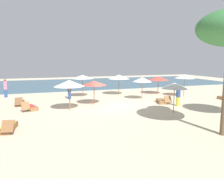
% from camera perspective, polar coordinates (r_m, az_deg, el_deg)
% --- Properties ---
extents(ground_plane, '(60.00, 60.00, 0.00)m').
position_cam_1_polar(ground_plane, '(16.57, -0.09, -4.69)').
color(ground_plane, beige).
extents(ocean_water, '(48.00, 16.00, 0.06)m').
position_cam_1_polar(ocean_water, '(32.95, -9.28, 1.68)').
color(ocean_water, '#3D6075').
rests_on(ocean_water, ground_plane).
extents(umbrella_0, '(2.15, 2.15, 2.25)m').
position_cam_1_polar(umbrella_0, '(20.60, -8.27, 3.54)').
color(umbrella_0, brown).
rests_on(umbrella_0, ground_plane).
extents(umbrella_1, '(1.82, 1.82, 2.12)m').
position_cam_1_polar(umbrella_1, '(19.33, 8.45, 2.78)').
color(umbrella_1, olive).
rests_on(umbrella_1, ground_plane).
extents(umbrella_2, '(2.22, 2.22, 2.26)m').
position_cam_1_polar(umbrella_2, '(15.25, -11.87, 1.72)').
color(umbrella_2, olive).
rests_on(umbrella_2, ground_plane).
extents(umbrella_3, '(1.81, 1.81, 2.14)m').
position_cam_1_polar(umbrella_3, '(14.83, 17.08, 1.02)').
color(umbrella_3, olive).
rests_on(umbrella_3, ground_plane).
extents(umbrella_5, '(2.07, 2.07, 2.00)m').
position_cam_1_polar(umbrella_5, '(17.02, -5.06, 1.81)').
color(umbrella_5, brown).
rests_on(umbrella_5, ground_plane).
extents(umbrella_6, '(1.98, 1.98, 2.29)m').
position_cam_1_polar(umbrella_6, '(21.91, 19.61, 3.49)').
color(umbrella_6, brown).
rests_on(umbrella_6, ground_plane).
extents(umbrella_7, '(2.29, 2.29, 2.18)m').
position_cam_1_polar(umbrella_7, '(21.74, 1.94, 3.58)').
color(umbrella_7, brown).
rests_on(umbrella_7, ground_plane).
extents(umbrella_8, '(2.26, 2.26, 1.95)m').
position_cam_1_polar(umbrella_8, '(22.89, 12.80, 3.08)').
color(umbrella_8, brown).
rests_on(umbrella_8, ground_plane).
extents(lounger_0, '(1.23, 1.75, 0.72)m').
position_cam_1_polar(lounger_0, '(16.55, -21.89, -4.68)').
color(lounger_0, olive).
rests_on(lounger_0, ground_plane).
extents(lounger_1, '(0.83, 1.73, 0.72)m').
position_cam_1_polar(lounger_1, '(12.23, -27.04, -9.44)').
color(lounger_1, brown).
rests_on(lounger_1, ground_plane).
extents(lounger_3, '(0.61, 1.66, 0.73)m').
position_cam_1_polar(lounger_3, '(18.63, -24.39, -3.45)').
color(lounger_3, brown).
rests_on(lounger_3, ground_plane).
extents(lounger_5, '(1.09, 1.80, 0.67)m').
position_cam_1_polar(lounger_5, '(18.31, 13.72, -3.16)').
color(lounger_5, olive).
rests_on(lounger_5, ground_plane).
extents(person_0, '(0.47, 0.47, 1.72)m').
position_cam_1_polar(person_0, '(17.39, 18.01, -1.57)').
color(person_0, yellow).
rests_on(person_0, ground_plane).
extents(person_1, '(0.38, 0.38, 1.70)m').
position_cam_1_polar(person_1, '(19.87, -11.82, -0.21)').
color(person_1, '#2D4C8C').
rests_on(person_1, ground_plane).
extents(person_2, '(0.42, 0.42, 1.86)m').
position_cam_1_polar(person_2, '(22.97, -27.64, 0.37)').
color(person_2, '#2D4C8C').
rests_on(person_2, ground_plane).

